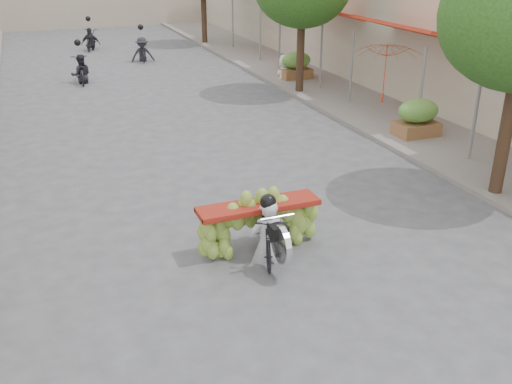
# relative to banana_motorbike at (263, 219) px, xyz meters

# --- Properties ---
(ground) EXTENTS (120.00, 120.00, 0.00)m
(ground) POSITION_rel_banana_motorbike_xyz_m (0.34, -3.49, -0.72)
(ground) COLOR #535458
(ground) RESTS_ON ground
(sidewalk_right) EXTENTS (4.00, 60.00, 0.12)m
(sidewalk_right) POSITION_rel_banana_motorbike_xyz_m (7.34, 11.51, -0.66)
(sidewalk_right) COLOR gray
(sidewalk_right) RESTS_ON ground
(shophouse_row_right) EXTENTS (9.77, 40.00, 6.00)m
(shophouse_row_right) POSITION_rel_banana_motorbike_xyz_m (12.33, 10.51, 2.28)
(shophouse_row_right) COLOR #C0B69F
(shophouse_row_right) RESTS_ON ground
(produce_crate_mid) EXTENTS (1.20, 0.88, 1.16)m
(produce_crate_mid) POSITION_rel_banana_motorbike_xyz_m (6.54, 4.51, -0.01)
(produce_crate_mid) COLOR brown
(produce_crate_mid) RESTS_ON ground
(produce_crate_far) EXTENTS (1.20, 0.88, 1.16)m
(produce_crate_far) POSITION_rel_banana_motorbike_xyz_m (6.54, 12.51, -0.01)
(produce_crate_far) COLOR brown
(produce_crate_far) RESTS_ON ground
(banana_motorbike) EXTENTS (2.21, 1.81, 2.16)m
(banana_motorbike) POSITION_rel_banana_motorbike_xyz_m (0.00, 0.00, 0.00)
(banana_motorbike) COLOR black
(banana_motorbike) RESTS_ON ground
(market_umbrella) EXTENTS (2.38, 2.38, 1.83)m
(market_umbrella) POSITION_rel_banana_motorbike_xyz_m (6.38, 6.01, 1.80)
(market_umbrella) COLOR #B53618
(market_umbrella) RESTS_ON ground
(pedestrian) EXTENTS (1.02, 0.96, 1.80)m
(pedestrian) POSITION_rel_banana_motorbike_xyz_m (6.19, 12.81, 0.30)
(pedestrian) COLOR white
(pedestrian) RESTS_ON ground
(bg_motorbike_a) EXTENTS (0.81, 1.77, 1.95)m
(bg_motorbike_a) POSITION_rel_banana_motorbike_xyz_m (-1.55, 15.32, 0.01)
(bg_motorbike_a) COLOR black
(bg_motorbike_a) RESTS_ON ground
(bg_motorbike_b) EXTENTS (1.11, 1.58, 1.95)m
(bg_motorbike_b) POSITION_rel_banana_motorbike_xyz_m (1.59, 18.83, 0.15)
(bg_motorbike_b) COLOR black
(bg_motorbike_b) RESTS_ON ground
(bg_motorbike_c) EXTENTS (1.15, 1.88, 1.95)m
(bg_motorbike_c) POSITION_rel_banana_motorbike_xyz_m (-0.29, 22.95, 0.06)
(bg_motorbike_c) COLOR black
(bg_motorbike_c) RESTS_ON ground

